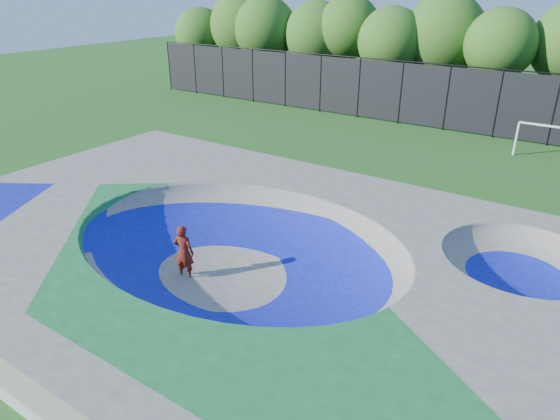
# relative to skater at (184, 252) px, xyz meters

# --- Properties ---
(ground) EXTENTS (120.00, 120.00, 0.00)m
(ground) POSITION_rel_skater_xyz_m (1.36, 0.94, -0.91)
(ground) COLOR #1D5217
(ground) RESTS_ON ground
(skate_deck) EXTENTS (22.00, 14.00, 1.50)m
(skate_deck) POSITION_rel_skater_xyz_m (1.36, 0.94, -0.16)
(skate_deck) COLOR gray
(skate_deck) RESTS_ON ground
(skater) EXTENTS (0.75, 0.59, 1.82)m
(skater) POSITION_rel_skater_xyz_m (0.00, 0.00, 0.00)
(skater) COLOR #AC270D
(skater) RESTS_ON ground
(skateboard) EXTENTS (0.80, 0.52, 0.05)m
(skateboard) POSITION_rel_skater_xyz_m (0.00, 0.00, -0.89)
(skateboard) COLOR black
(skateboard) RESTS_ON ground
(soccer_goal) EXTENTS (2.84, 0.12, 1.87)m
(soccer_goal) POSITION_rel_skater_xyz_m (7.46, 19.00, 0.38)
(soccer_goal) COLOR white
(soccer_goal) RESTS_ON ground
(fence) EXTENTS (48.09, 0.09, 4.04)m
(fence) POSITION_rel_skater_xyz_m (1.36, 21.94, 1.19)
(fence) COLOR black
(fence) RESTS_ON ground
(treeline) EXTENTS (52.45, 7.30, 8.04)m
(treeline) POSITION_rel_skater_xyz_m (-2.15, 26.91, 4.04)
(treeline) COLOR #413120
(treeline) RESTS_ON ground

